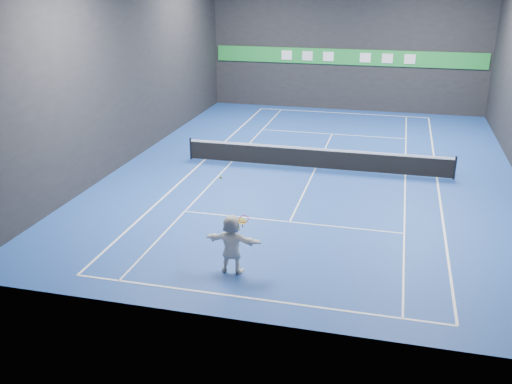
% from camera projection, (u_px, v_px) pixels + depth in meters
% --- Properties ---
extents(ground, '(26.00, 26.00, 0.00)m').
position_uv_depth(ground, '(315.00, 169.00, 26.80)').
color(ground, '#1A3E93').
rests_on(ground, ground).
extents(wall_back, '(18.00, 0.10, 9.00)m').
position_uv_depth(wall_back, '(348.00, 41.00, 36.98)').
color(wall_back, black).
rests_on(wall_back, ground).
extents(wall_front, '(18.00, 0.10, 9.00)m').
position_uv_depth(wall_front, '(241.00, 157.00, 13.42)').
color(wall_front, black).
rests_on(wall_front, ground).
extents(wall_left, '(0.10, 26.00, 9.00)m').
position_uv_depth(wall_left, '(132.00, 65.00, 27.24)').
color(wall_left, black).
rests_on(wall_left, ground).
extents(baseline_near, '(10.98, 0.08, 0.01)m').
position_uv_depth(baseline_near, '(253.00, 298.00, 16.02)').
color(baseline_near, white).
rests_on(baseline_near, ground).
extents(baseline_far, '(10.98, 0.08, 0.01)m').
position_uv_depth(baseline_far, '(342.00, 113.00, 37.57)').
color(baseline_far, white).
rests_on(baseline_far, ground).
extents(sideline_doubles_left, '(0.08, 23.78, 0.01)m').
position_uv_depth(sideline_doubles_left, '(205.00, 160.00, 28.05)').
color(sideline_doubles_left, white).
rests_on(sideline_doubles_left, ground).
extents(sideline_doubles_right, '(0.08, 23.78, 0.01)m').
position_uv_depth(sideline_doubles_right, '(437.00, 178.00, 25.55)').
color(sideline_doubles_right, white).
rests_on(sideline_doubles_right, ground).
extents(sideline_singles_left, '(0.06, 23.78, 0.01)m').
position_uv_depth(sideline_singles_left, '(232.00, 162.00, 27.73)').
color(sideline_singles_left, white).
rests_on(sideline_singles_left, ground).
extents(sideline_singles_right, '(0.06, 23.78, 0.01)m').
position_uv_depth(sideline_singles_right, '(405.00, 175.00, 25.86)').
color(sideline_singles_right, white).
rests_on(sideline_singles_right, ground).
extents(service_line_near, '(8.23, 0.06, 0.01)m').
position_uv_depth(service_line_near, '(290.00, 222.00, 21.00)').
color(service_line_near, white).
rests_on(service_line_near, ground).
extents(service_line_far, '(8.23, 0.06, 0.01)m').
position_uv_depth(service_line_far, '(332.00, 134.00, 32.60)').
color(service_line_far, white).
rests_on(service_line_far, ground).
extents(center_service_line, '(0.06, 12.80, 0.01)m').
position_uv_depth(center_service_line, '(315.00, 168.00, 26.80)').
color(center_service_line, white).
rests_on(center_service_line, ground).
extents(player, '(1.75, 0.60, 1.88)m').
position_uv_depth(player, '(232.00, 244.00, 17.16)').
color(player, white).
rests_on(player, ground).
extents(tennis_ball, '(0.07, 0.07, 0.07)m').
position_uv_depth(tennis_ball, '(221.00, 178.00, 16.50)').
color(tennis_ball, '#D2F328').
rests_on(tennis_ball, player).
extents(tennis_net, '(12.50, 0.10, 1.07)m').
position_uv_depth(tennis_net, '(316.00, 158.00, 26.61)').
color(tennis_net, black).
rests_on(tennis_net, ground).
extents(sponsor_banner, '(17.64, 0.11, 1.00)m').
position_uv_depth(sponsor_banner, '(347.00, 57.00, 37.28)').
color(sponsor_banner, green).
rests_on(sponsor_banner, wall_back).
extents(tennis_racket, '(0.45, 0.40, 0.51)m').
position_uv_depth(tennis_racket, '(243.00, 221.00, 16.85)').
color(tennis_racket, '#B61315').
rests_on(tennis_racket, player).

